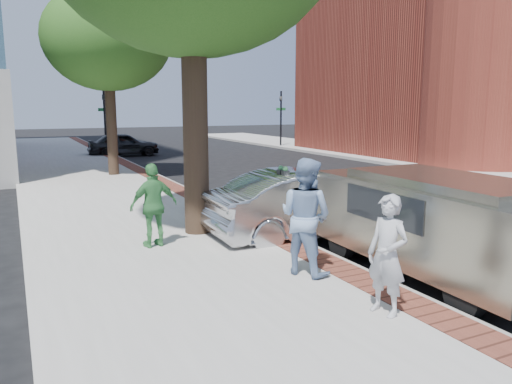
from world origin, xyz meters
TOP-DOWN VIEW (x-y plane):
  - ground at (0.00, 0.00)m, footprint 120.00×120.00m
  - sidewalk at (-1.50, 8.00)m, footprint 5.00×60.00m
  - brick_strip at (0.70, 8.00)m, footprint 0.60×60.00m
  - curb at (1.05, 8.00)m, footprint 0.10×60.00m
  - sidewalk_far at (14.50, 8.00)m, footprint 5.00×60.00m
  - church at (20.98, 13.13)m, footprint 19.00×16.00m
  - signal_near at (0.90, 22.00)m, footprint 0.70×0.15m
  - signal_far at (12.50, 22.00)m, footprint 0.70×0.15m
  - tree_far at (-0.50, 12.00)m, footprint 4.80×4.80m
  - parking_meter at (0.79, 0.67)m, footprint 0.12×0.32m
  - person_gray at (0.16, -3.19)m, footprint 0.49×0.64m
  - person_officer at (0.06, -1.36)m, footprint 1.02×1.11m
  - person_green at (-1.70, 1.20)m, footprint 0.98×0.53m
  - sedan_silver at (1.60, 0.94)m, footprint 4.46×1.58m
  - bg_car at (1.66, 20.76)m, footprint 3.96×1.71m
  - van at (2.07, -1.92)m, footprint 1.92×4.70m

SIDE VIEW (x-z plane):
  - ground at x=0.00m, z-range 0.00..0.00m
  - sidewalk at x=-1.50m, z-range 0.00..0.15m
  - curb at x=1.05m, z-range 0.00..0.15m
  - sidewalk_far at x=14.50m, z-range 0.00..0.15m
  - brick_strip at x=0.70m, z-range 0.15..0.16m
  - bg_car at x=1.66m, z-range 0.00..1.33m
  - sedan_silver at x=1.60m, z-range 0.00..1.47m
  - person_gray at x=0.16m, z-range 0.15..1.71m
  - van at x=2.07m, z-range 0.08..1.79m
  - person_green at x=-1.70m, z-range 0.15..1.74m
  - person_officer at x=0.06m, z-range 0.15..2.00m
  - parking_meter at x=0.79m, z-range 0.47..1.94m
  - signal_near at x=0.90m, z-range 0.35..4.15m
  - signal_far at x=12.50m, z-range 0.35..4.15m
  - tree_far at x=-0.50m, z-range 1.73..8.87m
  - church at x=20.98m, z-range -2.94..17.46m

